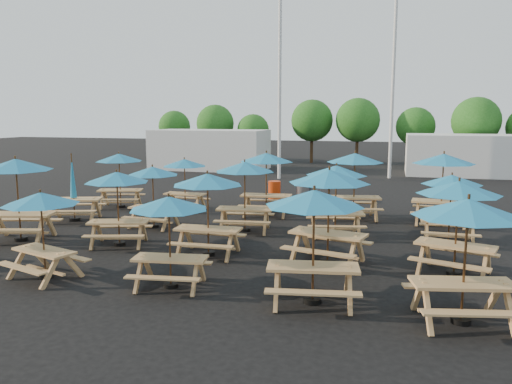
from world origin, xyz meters
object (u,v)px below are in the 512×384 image
(picnic_unit_15, at_px, (355,162))
(picnic_unit_17, at_px, (459,194))
(picnic_unit_4, at_px, (41,204))
(picnic_unit_19, at_px, (444,163))
(picnic_unit_5, at_px, (117,182))
(waste_bin_0, at_px, (274,191))
(picnic_unit_13, at_px, (329,183))
(waste_bin_2, at_px, (314,191))
(waste_bin_1, at_px, (303,191))
(picnic_unit_11, at_px, (266,162))
(picnic_unit_16, at_px, (468,216))
(picnic_unit_8, at_px, (169,209))
(picnic_unit_1, at_px, (16,170))
(picnic_unit_3, at_px, (119,161))
(picnic_unit_6, at_px, (153,175))
(picnic_unit_10, at_px, (245,171))
(picnic_unit_12, at_px, (314,205))
(picnic_unit_9, at_px, (208,185))
(picnic_unit_2, at_px, (73,193))
(picnic_unit_14, at_px, (336,175))
(picnic_unit_18, at_px, (452,184))
(waste_bin_3, at_px, (303,192))
(picnic_unit_7, at_px, (184,166))

(picnic_unit_15, xyz_separation_m, picnic_unit_17, (2.89, -6.17, -0.13))
(picnic_unit_4, distance_m, picnic_unit_19, 12.95)
(picnic_unit_5, relative_size, waste_bin_0, 2.59)
(picnic_unit_13, bearing_deg, waste_bin_2, 114.17)
(waste_bin_0, bearing_deg, picnic_unit_5, -106.53)
(picnic_unit_15, xyz_separation_m, waste_bin_1, (-2.51, 3.32, -1.67))
(picnic_unit_11, xyz_separation_m, picnic_unit_15, (3.29, 0.35, 0.03))
(picnic_unit_16, xyz_separation_m, picnic_unit_17, (0.18, 2.96, -0.04))
(picnic_unit_16, bearing_deg, picnic_unit_8, 164.28)
(picnic_unit_1, height_order, picnic_unit_4, picnic_unit_1)
(picnic_unit_15, distance_m, picnic_unit_17, 6.81)
(picnic_unit_3, xyz_separation_m, picnic_unit_8, (6.24, -8.45, -0.16))
(picnic_unit_6, height_order, picnic_unit_10, picnic_unit_10)
(picnic_unit_3, relative_size, waste_bin_1, 2.67)
(picnic_unit_8, distance_m, picnic_unit_12, 3.23)
(picnic_unit_9, relative_size, picnic_unit_13, 0.91)
(picnic_unit_1, distance_m, waste_bin_2, 12.35)
(picnic_unit_1, relative_size, picnic_unit_2, 1.06)
(picnic_unit_1, distance_m, picnic_unit_5, 3.27)
(picnic_unit_6, relative_size, picnic_unit_10, 0.90)
(picnic_unit_10, relative_size, waste_bin_0, 2.62)
(picnic_unit_1, relative_size, picnic_unit_12, 1.10)
(picnic_unit_13, bearing_deg, picnic_unit_5, -168.52)
(picnic_unit_19, bearing_deg, waste_bin_1, 152.53)
(picnic_unit_8, height_order, waste_bin_0, picnic_unit_8)
(picnic_unit_12, relative_size, picnic_unit_14, 1.04)
(picnic_unit_5, height_order, picnic_unit_12, picnic_unit_12)
(picnic_unit_13, height_order, picnic_unit_16, picnic_unit_13)
(picnic_unit_18, bearing_deg, picnic_unit_19, 90.74)
(picnic_unit_12, relative_size, picnic_unit_15, 0.96)
(picnic_unit_12, bearing_deg, picnic_unit_17, 32.51)
(picnic_unit_4, bearing_deg, waste_bin_0, 94.52)
(picnic_unit_14, height_order, picnic_unit_16, picnic_unit_16)
(picnic_unit_12, distance_m, waste_bin_2, 12.56)
(picnic_unit_4, distance_m, waste_bin_3, 12.79)
(picnic_unit_2, bearing_deg, picnic_unit_8, -59.41)
(picnic_unit_6, distance_m, picnic_unit_13, 6.89)
(picnic_unit_1, distance_m, picnic_unit_6, 4.20)
(picnic_unit_14, xyz_separation_m, picnic_unit_18, (3.42, 0.02, -0.16))
(picnic_unit_7, relative_size, picnic_unit_19, 0.83)
(waste_bin_0, relative_size, waste_bin_1, 1.00)
(picnic_unit_13, distance_m, picnic_unit_14, 3.10)
(picnic_unit_16, bearing_deg, picnic_unit_7, 124.16)
(picnic_unit_11, height_order, picnic_unit_17, picnic_unit_11)
(picnic_unit_1, xyz_separation_m, picnic_unit_19, (12.68, 5.88, -0.02))
(picnic_unit_3, bearing_deg, picnic_unit_8, -70.66)
(picnic_unit_5, xyz_separation_m, picnic_unit_10, (3.07, 2.75, 0.11))
(picnic_unit_6, xyz_separation_m, picnic_unit_7, (-0.19, 3.13, -0.01))
(picnic_unit_18, bearing_deg, picnic_unit_2, -178.59)
(picnic_unit_16, bearing_deg, picnic_unit_15, 94.11)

